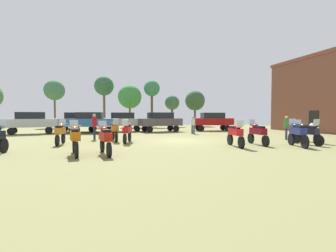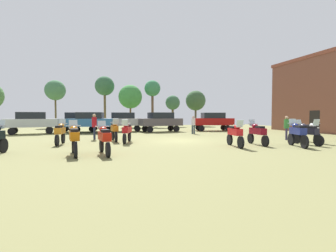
{
  "view_description": "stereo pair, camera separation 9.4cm",
  "coord_description": "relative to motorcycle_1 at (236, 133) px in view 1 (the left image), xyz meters",
  "views": [
    {
      "loc": [
        -5.2,
        -15.77,
        1.71
      ],
      "look_at": [
        0.03,
        2.79,
        0.89
      ],
      "focal_mm": 26.42,
      "sensor_mm": 36.0,
      "label": 1
    },
    {
      "loc": [
        -5.11,
        -15.8,
        1.71
      ],
      "look_at": [
        0.03,
        2.79,
        0.89
      ],
      "focal_mm": 26.42,
      "sensor_mm": 36.0,
      "label": 2
    }
  ],
  "objects": [
    {
      "name": "ground_plane",
      "position": [
        -1.94,
        3.94,
        -0.73
      ],
      "size": [
        44.0,
        52.0,
        0.02
      ],
      "color": "olive"
    },
    {
      "name": "tree_5",
      "position": [
        0.64,
        24.78,
        4.91
      ],
      "size": [
        2.4,
        2.4,
        6.98
      ],
      "color": "brown",
      "rests_on": "ground"
    },
    {
      "name": "motorcycle_4",
      "position": [
        -6.12,
        4.81,
        0.02
      ],
      "size": [
        0.62,
        2.32,
        1.5
      ],
      "rotation": [
        0.0,
        0.0,
        3.21
      ],
      "color": "black",
      "rests_on": "ground"
    },
    {
      "name": "tree_1",
      "position": [
        3.82,
        24.78,
        2.89
      ],
      "size": [
        2.22,
        2.22,
        4.79
      ],
      "color": "brown",
      "rests_on": "ground"
    },
    {
      "name": "person_1",
      "position": [
        -7.43,
        6.31,
        0.34
      ],
      "size": [
        0.37,
        0.37,
        1.8
      ],
      "rotation": [
        0.0,
        0.0,
        1.67
      ],
      "color": "#21273F",
      "rests_on": "ground"
    },
    {
      "name": "motorcycle_7",
      "position": [
        3.23,
        -0.91,
        0.02
      ],
      "size": [
        0.85,
        2.11,
        1.51
      ],
      "rotation": [
        0.0,
        0.0,
        -0.31
      ],
      "color": "black",
      "rests_on": "ground"
    },
    {
      "name": "motorcycle_6",
      "position": [
        -9.27,
        3.57,
        0.0
      ],
      "size": [
        0.62,
        2.14,
        1.47
      ],
      "rotation": [
        0.0,
        0.0,
        -0.08
      ],
      "color": "black",
      "rests_on": "ground"
    },
    {
      "name": "tree_3",
      "position": [
        -13.13,
        26.47,
        4.53
      ],
      "size": [
        2.85,
        2.85,
        6.71
      ],
      "color": "#4D4327",
      "rests_on": "ground"
    },
    {
      "name": "motorcycle_10",
      "position": [
        -6.87,
        -0.86,
        0.0
      ],
      "size": [
        0.67,
        2.25,
        1.46
      ],
      "rotation": [
        0.0,
        0.0,
        0.15
      ],
      "color": "black",
      "rests_on": "ground"
    },
    {
      "name": "car_1",
      "position": [
        -13.09,
        13.23,
        0.45
      ],
      "size": [
        4.55,
        2.51,
        2.0
      ],
      "rotation": [
        0.0,
        0.0,
        1.74
      ],
      "color": "black",
      "rests_on": "ground"
    },
    {
      "name": "motorcycle_1",
      "position": [
        0.0,
        0.0,
        0.0
      ],
      "size": [
        0.64,
        2.11,
        1.47
      ],
      "rotation": [
        0.0,
        0.0,
        3.01
      ],
      "color": "black",
      "rests_on": "ground"
    },
    {
      "name": "car_4",
      "position": [
        -4.66,
        14.64,
        0.45
      ],
      "size": [
        4.46,
        2.22,
        2.0
      ],
      "rotation": [
        0.0,
        0.0,
        1.47
      ],
      "color": "black",
      "rests_on": "ground"
    },
    {
      "name": "motorcycle_11",
      "position": [
        -8.11,
        -0.71,
        0.02
      ],
      "size": [
        0.66,
        2.18,
        1.5
      ],
      "rotation": [
        0.0,
        0.0,
        0.15
      ],
      "color": "black",
      "rests_on": "ground"
    },
    {
      "name": "car_5",
      "position": [
        -7.94,
        13.06,
        0.45
      ],
      "size": [
        4.55,
        2.52,
        2.0
      ],
      "rotation": [
        0.0,
        0.0,
        1.4
      ],
      "color": "black",
      "rests_on": "ground"
    },
    {
      "name": "tree_6",
      "position": [
        8.02,
        25.77,
        3.37
      ],
      "size": [
        3.23,
        3.23,
        5.72
      ],
      "color": "#4C4435",
      "rests_on": "ground"
    },
    {
      "name": "tree_2",
      "position": [
        -6.3,
        26.29,
        5.28
      ],
      "size": [
        2.86,
        2.86,
        7.52
      ],
      "color": "brown",
      "rests_on": "ground"
    },
    {
      "name": "motorcycle_9",
      "position": [
        -5.43,
        3.59,
        0.0
      ],
      "size": [
        0.84,
        2.16,
        1.46
      ],
      "rotation": [
        0.0,
        0.0,
        2.85
      ],
      "color": "black",
      "rests_on": "ground"
    },
    {
      "name": "motorcycle_5",
      "position": [
        1.67,
        0.41,
        -0.0
      ],
      "size": [
        0.62,
        2.22,
        1.45
      ],
      "rotation": [
        0.0,
        0.0,
        -0.11
      ],
      "color": "black",
      "rests_on": "ground"
    },
    {
      "name": "tree_7",
      "position": [
        -2.71,
        24.6,
        3.7
      ],
      "size": [
        3.44,
        3.44,
        6.15
      ],
      "color": "brown",
      "rests_on": "ground"
    },
    {
      "name": "person_2",
      "position": [
        1.19,
        9.27,
        0.24
      ],
      "size": [
        0.45,
        0.45,
        1.65
      ],
      "rotation": [
        0.0,
        0.0,
        5.88
      ],
      "color": "#263746",
      "rests_on": "ground"
    },
    {
      "name": "motorcycle_12",
      "position": [
        5.78,
        0.78,
        0.0
      ],
      "size": [
        0.76,
        2.17,
        1.46
      ],
      "rotation": [
        0.0,
        0.0,
        2.91
      ],
      "color": "black",
      "rests_on": "ground"
    },
    {
      "name": "person_3",
      "position": [
        5.46,
        2.46,
        0.24
      ],
      "size": [
        0.48,
        0.48,
        1.65
      ],
      "rotation": [
        0.0,
        0.0,
        3.99
      ],
      "color": "#302D4D",
      "rests_on": "ground"
    },
    {
      "name": "car_3",
      "position": [
        5.04,
        13.2,
        0.45
      ],
      "size": [
        4.53,
        2.44,
        2.0
      ],
      "rotation": [
        0.0,
        0.0,
        1.42
      ],
      "color": "black",
      "rests_on": "ground"
    },
    {
      "name": "car_2",
      "position": [
        -0.95,
        13.04,
        0.45
      ],
      "size": [
        4.53,
        2.47,
        2.0
      ],
      "rotation": [
        0.0,
        0.0,
        1.73
      ],
      "color": "black",
      "rests_on": "ground"
    },
    {
      "name": "car_6",
      "position": [
        -9.19,
        15.38,
        0.45
      ],
      "size": [
        4.48,
        2.28,
        2.0
      ],
      "rotation": [
        0.0,
        0.0,
        1.46
      ],
      "color": "black",
      "rests_on": "ground"
    },
    {
      "name": "motorcycle_2",
      "position": [
        4.47,
        -0.3,
        -0.01
      ],
      "size": [
        0.62,
        2.12,
        1.45
      ],
      "rotation": [
        0.0,
        0.0,
        0.04
      ],
      "color": "black",
      "rests_on": "ground"
    }
  ]
}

